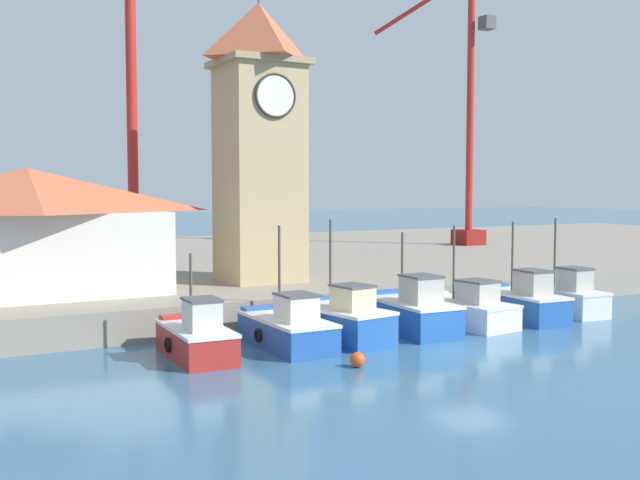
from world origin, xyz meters
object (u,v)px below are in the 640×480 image
(port_crane_near, at_px, (466,140))
(fishing_boat_left_inner, at_px, (340,320))
(fishing_boat_far_left, at_px, (196,337))
(fishing_boat_left_outer, at_px, (287,328))
(mooring_buoy, at_px, (358,360))
(fishing_boat_mid_right, at_px, (521,302))
(port_crane_far, at_px, (132,136))
(fishing_boat_mid_left, at_px, (410,312))
(clock_tower, at_px, (259,136))
(warehouse_left, at_px, (29,230))
(fishing_boat_right_inner, at_px, (563,297))
(fishing_boat_center, at_px, (464,309))

(port_crane_near, bearing_deg, fishing_boat_left_inner, -137.69)
(fishing_boat_far_left, height_order, fishing_boat_left_outer, fishing_boat_left_outer)
(mooring_buoy, bearing_deg, fishing_boat_mid_right, 20.21)
(port_crane_far, bearing_deg, mooring_buoy, -83.39)
(fishing_boat_mid_left, relative_size, port_crane_near, 0.23)
(fishing_boat_mid_right, relative_size, port_crane_near, 0.22)
(fishing_boat_far_left, height_order, fishing_boat_mid_right, fishing_boat_mid_right)
(fishing_boat_far_left, relative_size, clock_tower, 0.29)
(fishing_boat_mid_left, height_order, mooring_buoy, fishing_boat_mid_left)
(port_crane_far, bearing_deg, clock_tower, -54.66)
(fishing_boat_left_outer, distance_m, warehouse_left, 12.40)
(fishing_boat_far_left, bearing_deg, fishing_boat_mid_right, 0.93)
(clock_tower, bearing_deg, fishing_boat_mid_left, -72.80)
(fishing_boat_mid_left, bearing_deg, port_crane_near, 46.37)
(fishing_boat_mid_left, distance_m, fishing_boat_right_inner, 8.92)
(fishing_boat_left_outer, xyz_separation_m, warehouse_left, (-7.62, 9.20, 3.33))
(fishing_boat_left_inner, relative_size, mooring_buoy, 9.45)
(fishing_boat_far_left, height_order, clock_tower, clock_tower)
(fishing_boat_mid_left, xyz_separation_m, fishing_boat_right_inner, (8.91, 0.31, -0.07))
(fishing_boat_mid_left, relative_size, mooring_buoy, 9.63)
(fishing_boat_center, bearing_deg, fishing_boat_left_outer, -177.47)
(fishing_boat_left_outer, bearing_deg, port_crane_near, 39.92)
(clock_tower, bearing_deg, warehouse_left, 179.09)
(port_crane_far, bearing_deg, fishing_boat_center, -56.00)
(fishing_boat_left_outer, xyz_separation_m, fishing_boat_right_inner, (14.59, 0.54, 0.04))
(fishing_boat_center, bearing_deg, fishing_boat_right_inner, 1.55)
(fishing_boat_left_inner, distance_m, port_crane_near, 34.48)
(fishing_boat_mid_right, bearing_deg, port_crane_near, 55.59)
(fishing_boat_far_left, distance_m, fishing_boat_left_inner, 5.81)
(fishing_boat_mid_left, relative_size, port_crane_far, 0.26)
(fishing_boat_center, distance_m, warehouse_left, 18.75)
(fishing_boat_right_inner, relative_size, port_crane_near, 0.21)
(fishing_boat_left_outer, relative_size, fishing_boat_left_inner, 0.99)
(fishing_boat_mid_left, xyz_separation_m, port_crane_far, (-7.23, 15.16, 7.74))
(warehouse_left, bearing_deg, port_crane_near, 21.12)
(fishing_boat_left_outer, distance_m, fishing_boat_mid_right, 11.66)
(fishing_boat_mid_right, relative_size, warehouse_left, 0.43)
(mooring_buoy, bearing_deg, warehouse_left, 122.48)
(fishing_boat_center, distance_m, fishing_boat_right_inner, 6.02)
(fishing_boat_mid_right, height_order, mooring_buoy, fishing_boat_mid_right)
(fishing_boat_left_outer, bearing_deg, fishing_boat_mid_right, 1.07)
(fishing_boat_mid_left, height_order, warehouse_left, warehouse_left)
(fishing_boat_center, height_order, warehouse_left, warehouse_left)
(clock_tower, xyz_separation_m, port_crane_far, (-4.51, 6.36, 0.22))
(port_crane_near, height_order, port_crane_far, port_crane_near)
(fishing_boat_center, distance_m, clock_tower, 12.85)
(clock_tower, relative_size, port_crane_far, 0.80)
(fishing_boat_mid_right, height_order, warehouse_left, warehouse_left)
(fishing_boat_mid_right, bearing_deg, fishing_boat_right_inner, 6.29)
(port_crane_near, bearing_deg, fishing_boat_right_inner, -119.33)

